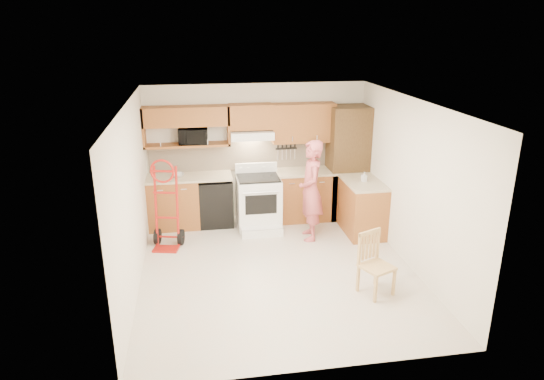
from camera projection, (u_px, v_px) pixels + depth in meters
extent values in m
cube|color=beige|center=(277.00, 271.00, 7.29)|extent=(4.00, 4.50, 0.02)
cube|color=white|center=(278.00, 102.00, 6.47)|extent=(4.00, 4.50, 0.02)
cube|color=white|center=(257.00, 152.00, 8.99)|extent=(4.00, 0.02, 2.50)
cube|color=white|center=(317.00, 266.00, 4.77)|extent=(4.00, 0.02, 2.50)
cube|color=white|center=(131.00, 199.00, 6.57)|extent=(0.02, 4.50, 2.50)
cube|color=white|center=(411.00, 184.00, 7.19)|extent=(0.02, 4.50, 2.50)
cube|color=beige|center=(257.00, 155.00, 8.98)|extent=(3.92, 0.03, 0.55)
cube|color=#9D4F20|center=(174.00, 203.00, 8.72)|extent=(0.90, 0.60, 0.90)
cube|color=black|center=(216.00, 202.00, 8.85)|extent=(0.60, 0.60, 0.85)
cube|color=#9D4F20|center=(303.00, 196.00, 9.09)|extent=(1.14, 0.60, 0.90)
cube|color=tan|center=(189.00, 177.00, 8.62)|extent=(1.50, 0.63, 0.04)
cube|color=tan|center=(304.00, 171.00, 8.93)|extent=(1.14, 0.63, 0.04)
cube|color=#9D4F20|center=(362.00, 208.00, 8.47)|extent=(0.60, 1.00, 0.90)
cube|color=tan|center=(364.00, 182.00, 8.32)|extent=(0.63, 1.00, 0.04)
cube|color=#4F381B|center=(347.00, 163.00, 9.02)|extent=(0.70, 0.60, 2.10)
cube|color=#9D4F20|center=(186.00, 116.00, 8.40)|extent=(1.50, 0.33, 0.34)
cube|color=#9D4F20|center=(187.00, 145.00, 8.56)|extent=(1.50, 0.33, 0.04)
cube|color=#9D4F20|center=(251.00, 117.00, 8.58)|extent=(0.76, 0.33, 0.44)
cube|color=#9D4F20|center=(303.00, 123.00, 8.77)|extent=(1.14, 0.33, 0.70)
cube|color=white|center=(251.00, 135.00, 8.62)|extent=(0.76, 0.46, 0.14)
imported|color=black|center=(193.00, 136.00, 8.53)|extent=(0.52, 0.36, 0.28)
imported|color=#B74F52|center=(311.00, 191.00, 8.11)|extent=(0.45, 0.65, 1.71)
imported|color=white|center=(364.00, 177.00, 8.29)|extent=(0.10, 0.10, 0.17)
imported|color=white|center=(178.00, 175.00, 8.57)|extent=(0.24, 0.24, 0.05)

